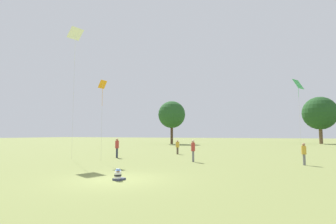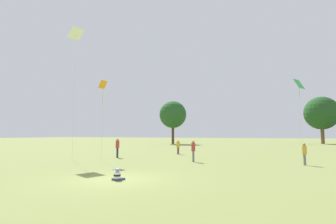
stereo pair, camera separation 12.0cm
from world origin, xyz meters
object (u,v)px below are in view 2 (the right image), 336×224
person_standing_0 (193,149)px  distant_tree_0 (321,113)px  kite_2 (76,37)px  seated_toddler (118,176)px  kite_1 (299,85)px  person_standing_1 (178,146)px  person_standing_3 (117,146)px  person_standing_2 (304,152)px  kite_3 (103,88)px  distant_tree_1 (173,115)px

person_standing_0 → distant_tree_0: 52.32m
person_standing_0 → kite_2: bearing=-159.9°
seated_toddler → kite_1: (9.13, 18.52, 6.95)m
person_standing_1 → kite_2: (-6.50, -9.21, 10.24)m
distant_tree_0 → person_standing_1: bearing=-114.4°
person_standing_0 → person_standing_3: bearing=-176.8°
person_standing_3 → person_standing_1: bearing=155.2°
person_standing_2 → kite_1: bearing=116.4°
distant_tree_0 → kite_2: bearing=-116.5°
distant_tree_0 → person_standing_0: bearing=-107.1°
kite_2 → distant_tree_0: bearing=-145.5°
seated_toddler → kite_2: (-9.77, 7.34, 10.93)m
seated_toddler → kite_3: bearing=146.8°
kite_3 → distant_tree_0: bearing=-153.2°
kite_3 → person_standing_3: bearing=-116.3°
person_standing_0 → person_standing_3: person_standing_3 is taller
seated_toddler → kite_2: kite_2 is taller
person_standing_2 → kite_3: size_ratio=0.24×
kite_1 → distant_tree_0: size_ratio=0.71×
person_standing_3 → distant_tree_0: (23.05, 48.91, 6.02)m
seated_toddler → person_standing_1: 16.89m
person_standing_1 → kite_3: kite_3 is taller
seated_toddler → kite_3: kite_3 is taller
person_standing_2 → kite_1: (0.36, 8.12, 6.22)m
person_standing_2 → kite_2: kite_2 is taller
seated_toddler → distant_tree_0: 61.66m
person_standing_3 → distant_tree_0: bearing=160.3°
distant_tree_0 → person_standing_2: bearing=-98.5°
kite_1 → distant_tree_0: bearing=64.7°
person_standing_2 → distant_tree_0: 49.65m
kite_3 → distant_tree_0: size_ratio=0.60×
person_standing_3 → distant_tree_0: size_ratio=0.17×
distant_tree_1 → seated_toddler: bearing=-70.9°
distant_tree_0 → distant_tree_1: (-31.65, -14.06, -0.38)m
person_standing_2 → kite_1: size_ratio=0.20×
distant_tree_1 → person_standing_1: bearing=-66.7°
person_standing_0 → kite_1: bearing=56.1°
kite_2 → person_standing_0: bearing=162.4°
kite_1 → kite_2: kite_2 is taller
kite_3 → distant_tree_0: (22.16, 52.48, 1.08)m
person_standing_1 → distant_tree_1: distant_tree_1 is taller
person_standing_0 → person_standing_2: 8.05m
person_standing_1 → distant_tree_0: size_ratio=0.14×
kite_3 → person_standing_1: bearing=-146.1°
person_standing_1 → distant_tree_0: (19.35, 42.57, 6.21)m
person_standing_2 → distant_tree_0: bearing=110.4°
seated_toddler → distant_tree_1: distant_tree_1 is taller
kite_3 → distant_tree_1: (-9.49, 38.42, 0.70)m
person_standing_1 → kite_2: bearing=-99.3°
kite_2 → distant_tree_0: size_ratio=1.08×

